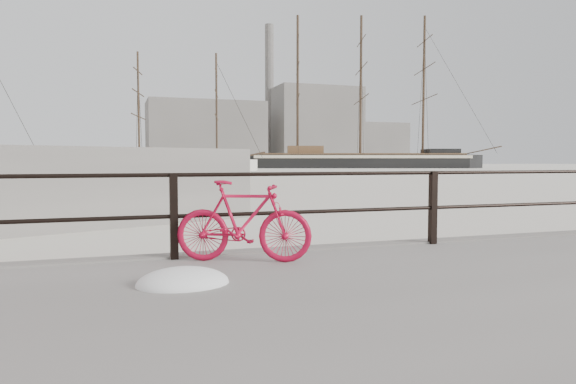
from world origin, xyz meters
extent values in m
plane|color=white|center=(0.00, 0.00, 0.00)|extent=(400.00, 400.00, 0.00)
imported|color=#B60C2E|center=(-2.77, -0.56, 0.81)|extent=(1.50, 0.82, 0.92)
ellipsoid|color=white|center=(-3.55, -1.41, 0.50)|extent=(0.86, 0.68, 0.31)
cube|color=gray|center=(20.00, 140.00, 9.00)|extent=(32.00, 18.00, 18.00)
cube|color=gray|center=(55.00, 145.00, 12.00)|extent=(26.00, 20.00, 24.00)
cube|color=gray|center=(78.00, 150.00, 7.00)|extent=(20.00, 16.00, 14.00)
cylinder|color=gray|center=(42.00, 150.00, 22.00)|extent=(2.80, 2.80, 44.00)
camera|label=1|loc=(-4.12, -6.18, 1.49)|focal=32.00mm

